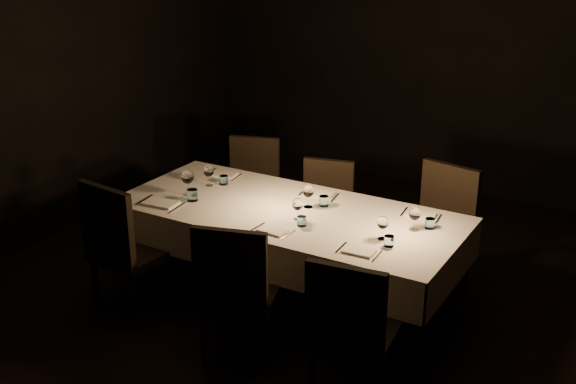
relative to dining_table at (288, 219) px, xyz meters
The scene contains 14 objects.
room 0.81m from the dining_table, ahead, with size 5.01×6.01×3.01m.
dining_table is the anchor object (origin of this frame).
chair_near_left 1.19m from the dining_table, 141.69° to the right, with size 0.55×0.55×1.04m.
place_setting_near_left 0.85m from the dining_table, 164.85° to the right, with size 0.37×0.42×0.20m.
chair_near_center 0.83m from the dining_table, 83.20° to the right, with size 0.59×0.59×0.99m.
place_setting_near_center 0.30m from the dining_table, 55.12° to the right, with size 0.29×0.39×0.16m.
chair_near_right 1.28m from the dining_table, 43.06° to the right, with size 0.52×0.52×0.97m.
place_setting_near_right 0.83m from the dining_table, 15.35° to the right, with size 0.30×0.39×0.16m.
chair_far_left 1.22m from the dining_table, 135.58° to the left, with size 0.57×0.57×0.93m.
place_setting_far_left 0.82m from the dining_table, 164.49° to the left, with size 0.32×0.39×0.17m.
chair_far_center 0.79m from the dining_table, 96.46° to the left, with size 0.51×0.51×0.88m.
place_setting_far_center 0.28m from the dining_table, 64.26° to the left, with size 0.33×0.40×0.18m.
chair_far_right 1.19m from the dining_table, 41.53° to the left, with size 0.56×0.56×1.00m.
place_setting_far_right 0.95m from the dining_table, 13.30° to the left, with size 0.31×0.39×0.17m.
Camera 1 is at (2.43, -4.15, 2.74)m, focal length 45.00 mm.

